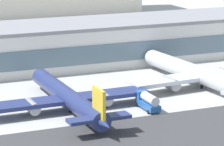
# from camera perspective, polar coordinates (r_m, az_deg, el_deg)

# --- Properties ---
(terminal_building) EXTENTS (166.10, 24.66, 12.78)m
(terminal_building) POSITION_cam_1_polar(r_m,az_deg,el_deg) (184.02, -3.03, 2.80)
(terminal_building) COLOR silver
(terminal_building) RESTS_ON ground_plane
(airliner_gold_tail_gate_0) EXTENTS (38.68, 46.69, 9.74)m
(airliner_gold_tail_gate_0) POSITION_cam_1_polar(r_m,az_deg,el_deg) (137.80, -3.97, -2.41)
(airliner_gold_tail_gate_0) COLOR navy
(airliner_gold_tail_gate_0) RESTS_ON ground_plane
(airliner_black_tail_gate_1) EXTENTS (40.62, 50.81, 10.61)m
(airliner_black_tail_gate_1) POSITION_cam_1_polar(r_m,az_deg,el_deg) (158.72, 8.35, -0.24)
(airliner_black_tail_gate_1) COLOR silver
(airliner_black_tail_gate_1) RESTS_ON ground_plane
(service_fuel_truck_0) EXTENTS (2.93, 8.52, 3.95)m
(service_fuel_truck_0) POSITION_cam_1_polar(r_m,az_deg,el_deg) (139.65, 3.37, -2.64)
(service_fuel_truck_0) COLOR #23569E
(service_fuel_truck_0) RESTS_ON ground_plane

